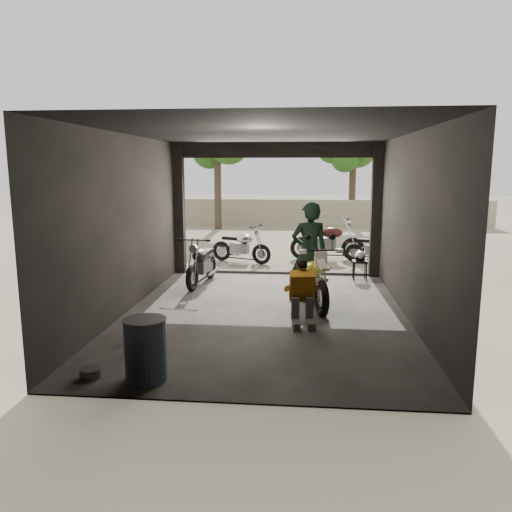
% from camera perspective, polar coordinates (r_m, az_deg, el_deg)
% --- Properties ---
extents(ground, '(80.00, 80.00, 0.00)m').
position_cam_1_polar(ground, '(9.06, 1.00, -6.67)').
color(ground, '#7A6D56').
rests_on(ground, ground).
extents(garage, '(7.00, 7.13, 3.20)m').
position_cam_1_polar(garage, '(9.32, 1.29, 1.85)').
color(garage, '#2D2B28').
rests_on(garage, ground).
extents(boundary_wall, '(18.00, 0.30, 1.20)m').
position_cam_1_polar(boundary_wall, '(22.75, 3.79, 4.97)').
color(boundary_wall, gray).
rests_on(boundary_wall, ground).
extents(tree_left, '(2.20, 2.20, 5.60)m').
position_cam_1_polar(tree_left, '(21.51, -4.48, 13.69)').
color(tree_left, '#382B1E').
rests_on(tree_left, ground).
extents(tree_right, '(2.20, 2.20, 5.00)m').
position_cam_1_polar(tree_right, '(22.77, 11.10, 12.26)').
color(tree_right, '#382B1E').
rests_on(tree_right, ground).
extents(main_bike, '(1.14, 1.93, 1.20)m').
position_cam_1_polar(main_bike, '(9.48, 6.46, -2.22)').
color(main_bike, white).
rests_on(main_bike, ground).
extents(left_bike, '(0.87, 1.71, 1.11)m').
position_cam_1_polar(left_bike, '(11.24, -6.23, -0.52)').
color(left_bike, black).
rests_on(left_bike, ground).
extents(outside_bike_a, '(1.70, 1.15, 1.06)m').
position_cam_1_polar(outside_bike_a, '(13.82, -1.72, 1.41)').
color(outside_bike_a, black).
rests_on(outside_bike_a, ground).
extents(outside_bike_b, '(1.84, 0.77, 1.24)m').
position_cam_1_polar(outside_bike_b, '(14.38, 8.15, 2.01)').
color(outside_bike_b, '#3E150F').
rests_on(outside_bike_b, ground).
extents(outside_bike_c, '(1.62, 1.08, 1.01)m').
position_cam_1_polar(outside_bike_c, '(13.96, 13.62, 1.12)').
color(outside_bike_c, black).
rests_on(outside_bike_c, ground).
extents(rider, '(0.81, 0.62, 1.96)m').
position_cam_1_polar(rider, '(9.79, 6.12, 0.44)').
color(rider, black).
rests_on(rider, ground).
extents(mechanic, '(0.61, 0.79, 1.07)m').
position_cam_1_polar(mechanic, '(8.28, 5.33, -4.49)').
color(mechanic, orange).
rests_on(mechanic, ground).
extents(stool, '(0.34, 0.34, 0.47)m').
position_cam_1_polar(stool, '(11.91, 11.79, -0.87)').
color(stool, black).
rests_on(stool, ground).
extents(helmet, '(0.27, 0.28, 0.23)m').
position_cam_1_polar(helmet, '(11.91, 11.80, 0.06)').
color(helmet, white).
rests_on(helmet, stool).
extents(oil_drum, '(0.62, 0.62, 0.79)m').
position_cam_1_polar(oil_drum, '(6.36, -12.50, -10.54)').
color(oil_drum, '#3F536B').
rests_on(oil_drum, ground).
extents(sign_post, '(0.74, 0.08, 2.21)m').
position_cam_1_polar(sign_post, '(12.83, 15.77, 4.61)').
color(sign_post, black).
rests_on(sign_post, ground).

